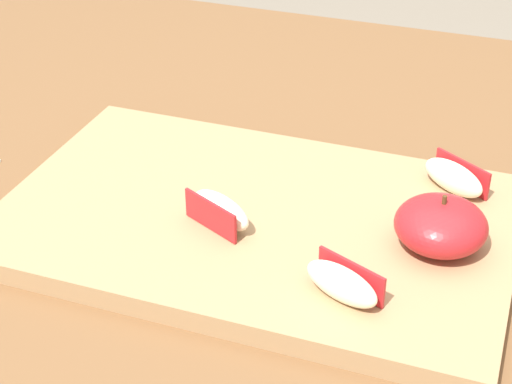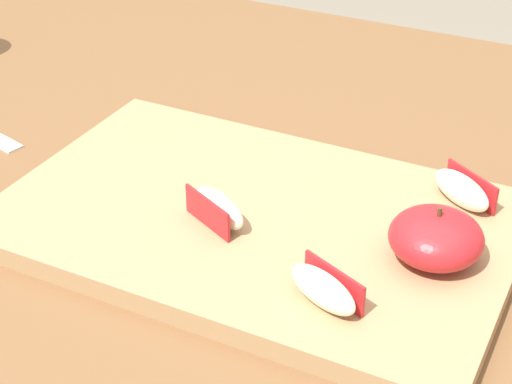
{
  "view_description": "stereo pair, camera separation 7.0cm",
  "coord_description": "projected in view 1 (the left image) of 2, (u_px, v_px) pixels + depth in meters",
  "views": [
    {
      "loc": [
        0.25,
        -0.61,
        1.16
      ],
      "look_at": [
        0.05,
        -0.06,
        0.79
      ],
      "focal_mm": 58.93,
      "sensor_mm": 36.0,
      "label": 1
    },
    {
      "loc": [
        0.31,
        -0.58,
        1.16
      ],
      "look_at": [
        0.05,
        -0.06,
        0.79
      ],
      "focal_mm": 58.93,
      "sensor_mm": 36.0,
      "label": 2
    }
  ],
  "objects": [
    {
      "name": "apple_half_skin_up",
      "position": [
        441.0,
        225.0,
        0.66
      ],
      "size": [
        0.07,
        0.07,
        0.05
      ],
      "color": "#B21E23",
      "rests_on": "cutting_board"
    },
    {
      "name": "apple_wedge_back",
      "position": [
        454.0,
        177.0,
        0.73
      ],
      "size": [
        0.06,
        0.05,
        0.03
      ],
      "color": "#F4EACC",
      "rests_on": "cutting_board"
    },
    {
      "name": "dining_table",
      "position": [
        231.0,
        276.0,
        0.83
      ],
      "size": [
        1.22,
        0.91,
        0.75
      ],
      "color": "brown",
      "rests_on": "ground_plane"
    },
    {
      "name": "apple_wedge_front",
      "position": [
        220.0,
        211.0,
        0.69
      ],
      "size": [
        0.06,
        0.05,
        0.03
      ],
      "color": "#F4EACC",
      "rests_on": "cutting_board"
    },
    {
      "name": "cutting_board",
      "position": [
        256.0,
        221.0,
        0.71
      ],
      "size": [
        0.43,
        0.27,
        0.02
      ],
      "color": "#A37F56",
      "rests_on": "dining_table"
    },
    {
      "name": "apple_wedge_middle",
      "position": [
        342.0,
        283.0,
        0.6
      ],
      "size": [
        0.07,
        0.04,
        0.03
      ],
      "color": "#F4EACC",
      "rests_on": "cutting_board"
    }
  ]
}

